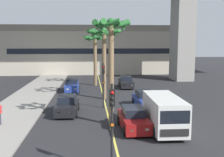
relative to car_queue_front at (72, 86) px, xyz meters
The scene contains 14 objects.
sidewalk_left 14.45m from the car_queue_front, 107.26° to the right, with size 4.80×80.00×0.15m, color gray.
lane_stripe_center 6.91m from the car_queue_front, 57.27° to the right, with size 0.14×56.00×0.01m, color #DBCC4C.
pier_building_backdrop 21.64m from the car_queue_front, 79.94° to the left, with size 36.72×8.04×9.37m.
car_queue_front is the anchor object (origin of this frame).
car_queue_second 7.44m from the car_queue_front, 17.44° to the left, with size 1.90×4.13×1.56m.
car_queue_third 11.64m from the car_queue_front, 50.78° to the right, with size 1.96×4.16×1.56m.
car_queue_fourth 16.21m from the car_queue_front, 71.13° to the right, with size 1.94×4.15×1.56m.
car_queue_fifth 10.80m from the car_queue_front, 88.35° to the right, with size 1.92×4.14×1.56m.
delivery_van 17.40m from the car_queue_front, 65.32° to the right, with size 2.23×5.28×2.36m.
traffic_light_median_near 22.09m from the car_queue_front, 81.55° to the right, with size 0.24×0.37×4.20m.
traffic_light_median_far 9.88m from the car_queue_front, 68.89° to the right, with size 0.24×0.37×4.20m.
palm_tree_near_median 7.26m from the car_queue_front, 56.63° to the left, with size 3.30×3.34×7.11m.
palm_tree_mid_median 15.63m from the car_queue_front, 75.09° to the right, with size 2.80×2.82×7.73m.
palm_tree_far_median 8.19m from the car_queue_front, 52.27° to the right, with size 3.69×3.68×7.57m.
Camera 1 is at (-1.43, -3.46, 5.96)m, focal length 42.96 mm.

